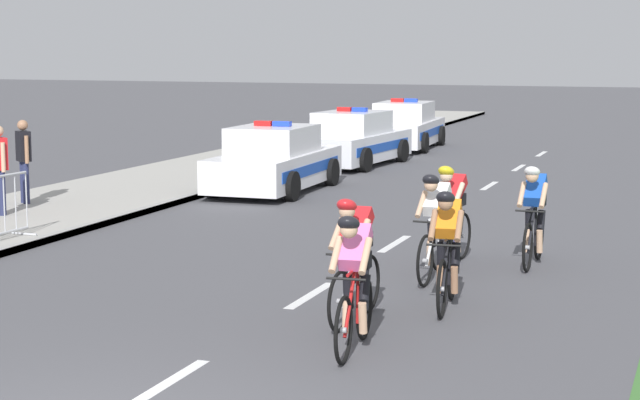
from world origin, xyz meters
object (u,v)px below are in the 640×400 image
at_px(cyclist_lead, 354,280).
at_px(spectator_closest, 24,155).
at_px(cyclist_sixth, 534,214).
at_px(cyclist_second, 354,258).
at_px(cyclist_fourth, 436,225).
at_px(police_car_second, 353,141).
at_px(cyclist_fifth, 452,213).
at_px(police_car_third, 405,127).
at_px(police_car_nearest, 274,161).
at_px(cyclist_third, 447,247).

xyz_separation_m(cyclist_lead, spectator_closest, (-9.42, 7.54, 0.30)).
bearing_deg(cyclist_sixth, cyclist_second, -109.57).
xyz_separation_m(cyclist_fourth, police_car_second, (-5.67, 13.54, -0.11)).
height_order(cyclist_fifth, police_car_third, police_car_third).
bearing_deg(cyclist_lead, police_car_second, 108.25).
distance_m(cyclist_fourth, police_car_nearest, 9.70).
bearing_deg(police_car_nearest, cyclist_lead, -63.94).
height_order(cyclist_third, cyclist_fifth, same).
distance_m(cyclist_lead, cyclist_second, 1.26).
xyz_separation_m(cyclist_lead, cyclist_fifth, (-0.09, 4.93, 0.00)).
distance_m(cyclist_fifth, cyclist_sixth, 1.22).
xyz_separation_m(cyclist_second, cyclist_fifth, (0.30, 3.74, 0.00)).
height_order(cyclist_lead, police_car_third, police_car_third).
height_order(cyclist_third, cyclist_fourth, same).
relative_size(cyclist_fifth, police_car_second, 0.38).
bearing_deg(cyclist_third, police_car_second, 112.31).
bearing_deg(cyclist_third, spectator_closest, 151.78).
bearing_deg(cyclist_sixth, cyclist_fifth, -162.25).
distance_m(cyclist_second, cyclist_sixth, 4.36).
bearing_deg(cyclist_fourth, cyclist_fifth, 91.46).
xyz_separation_m(cyclist_second, spectator_closest, (-9.03, 6.34, 0.30)).
bearing_deg(cyclist_second, police_car_third, 104.02).
bearing_deg(cyclist_third, police_car_third, 106.99).
height_order(cyclist_sixth, police_car_nearest, police_car_nearest).
bearing_deg(cyclist_fourth, police_car_nearest, 125.74).
xyz_separation_m(cyclist_lead, police_car_nearest, (-5.73, 11.71, -0.11)).
bearing_deg(cyclist_sixth, cyclist_lead, -101.43).
xyz_separation_m(cyclist_fourth, police_car_third, (-5.66, 18.74, -0.11)).
xyz_separation_m(cyclist_lead, police_car_second, (-5.73, 17.38, -0.11)).
height_order(cyclist_lead, cyclist_fourth, same).
distance_m(cyclist_lead, cyclist_fifth, 4.93).
height_order(cyclist_lead, cyclist_fifth, same).
bearing_deg(cyclist_lead, police_car_third, 104.23).
distance_m(police_car_third, spectator_closest, 15.49).
bearing_deg(cyclist_fourth, cyclist_third, -71.10).
height_order(cyclist_lead, cyclist_third, same).
distance_m(cyclist_second, police_car_third, 22.03).
xyz_separation_m(cyclist_third, cyclist_sixth, (0.58, 3.09, 0.00)).
bearing_deg(cyclist_lead, cyclist_fifth, 91.05).
distance_m(cyclist_lead, police_car_second, 18.30).
distance_m(cyclist_third, police_car_third, 21.29).
xyz_separation_m(police_car_second, spectator_closest, (-3.69, -9.84, 0.40)).
relative_size(cyclist_fifth, spectator_closest, 1.03).
height_order(police_car_nearest, police_car_second, same).
relative_size(cyclist_fourth, cyclist_sixth, 1.00).
bearing_deg(cyclist_third, cyclist_fifth, 102.12).
relative_size(cyclist_sixth, police_car_second, 0.38).
height_order(cyclist_third, police_car_third, police_car_third).
xyz_separation_m(cyclist_sixth, spectator_closest, (-10.49, 2.23, 0.30)).
bearing_deg(spectator_closest, cyclist_third, -28.22).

